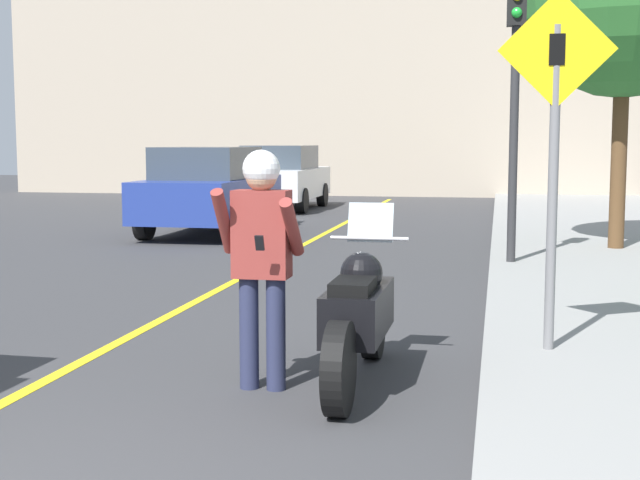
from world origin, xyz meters
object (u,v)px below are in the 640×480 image
(crossing_sign, at_px, (554,137))
(motorcycle, at_px, (358,316))
(person_biker, at_px, (262,244))
(traffic_light, at_px, (516,61))
(parked_car_blue, at_px, (209,190))
(parked_car_white, at_px, (282,177))

(crossing_sign, bearing_deg, motorcycle, -149.57)
(motorcycle, height_order, crossing_sign, crossing_sign)
(person_biker, distance_m, traffic_light, 6.89)
(motorcycle, height_order, traffic_light, traffic_light)
(person_biker, height_order, parked_car_blue, person_biker)
(traffic_light, relative_size, parked_car_white, 0.94)
(person_biker, xyz_separation_m, crossing_sign, (2.07, 1.13, 0.76))
(motorcycle, height_order, parked_car_white, parked_car_white)
(crossing_sign, xyz_separation_m, parked_car_blue, (-5.90, 9.22, -0.97))
(motorcycle, relative_size, parked_car_white, 0.53)
(parked_car_blue, relative_size, parked_car_white, 1.00)
(crossing_sign, distance_m, traffic_light, 5.37)
(person_biker, bearing_deg, parked_car_blue, 110.33)
(motorcycle, xyz_separation_m, crossing_sign, (1.41, 0.83, 1.32))
(motorcycle, bearing_deg, person_biker, -155.54)
(traffic_light, bearing_deg, parked_car_blue, 145.10)
(parked_car_blue, bearing_deg, motorcycle, -65.93)
(motorcycle, distance_m, person_biker, 0.91)
(crossing_sign, relative_size, parked_car_white, 0.67)
(parked_car_blue, distance_m, parked_car_white, 6.36)
(person_biker, xyz_separation_m, traffic_light, (1.83, 6.39, 1.81))
(person_biker, xyz_separation_m, parked_car_blue, (-3.83, 10.34, -0.20))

